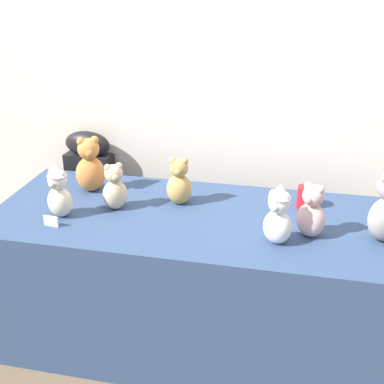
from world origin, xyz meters
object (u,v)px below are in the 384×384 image
teddy_bear_ginger (90,166)px  teddy_bear_honey (179,182)px  display_table (192,279)px  teddy_bear_sand (115,188)px  teddy_bear_snow (278,215)px  instrument_case (93,203)px  teddy_bear_cream (59,191)px  teddy_bear_blush (312,212)px  party_cup_red (305,197)px

teddy_bear_ginger → teddy_bear_honey: bearing=-36.5°
display_table → teddy_bear_sand: (-0.38, -0.01, 0.47)m
display_table → teddy_bear_snow: size_ratio=7.03×
instrument_case → teddy_bear_cream: 0.78m
display_table → teddy_bear_honey: size_ratio=7.87×
display_table → teddy_bear_blush: (0.54, -0.08, 0.48)m
instrument_case → teddy_bear_cream: bearing=-73.6°
teddy_bear_ginger → party_cup_red: teddy_bear_ginger is taller
party_cup_red → teddy_bear_honey: bearing=-172.3°
instrument_case → display_table: bearing=-31.2°
display_table → teddy_bear_ginger: size_ratio=6.48×
teddy_bear_blush → party_cup_red: size_ratio=2.24×
teddy_bear_cream → party_cup_red: teddy_bear_cream is taller
teddy_bear_blush → teddy_bear_snow: bearing=-116.6°
teddy_bear_blush → party_cup_red: (-0.02, 0.28, -0.06)m
teddy_bear_ginger → teddy_bear_blush: bearing=-42.8°
teddy_bear_ginger → teddy_bear_sand: bearing=-71.5°
teddy_bear_blush → display_table: bearing=-159.0°
display_table → teddy_bear_sand: bearing=-179.2°
party_cup_red → teddy_bear_snow: bearing=-107.1°
teddy_bear_blush → teddy_bear_honey: size_ratio=1.02×
party_cup_red → instrument_case: bearing=165.1°
teddy_bear_snow → teddy_bear_honey: bearing=172.7°
instrument_case → teddy_bear_sand: teddy_bear_sand is taller
teddy_bear_blush → teddy_bear_honey: 0.66m
instrument_case → teddy_bear_honey: 0.86m
teddy_bear_sand → teddy_bear_honey: (0.29, 0.12, 0.00)m
instrument_case → teddy_bear_honey: size_ratio=3.82×
teddy_bear_sand → party_cup_red: bearing=-21.5°
teddy_bear_blush → teddy_bear_cream: 1.14m
teddy_bear_sand → teddy_bear_honey: bearing=-11.7°
teddy_bear_sand → teddy_bear_ginger: bearing=104.3°
display_table → teddy_bear_honey: teddy_bear_honey is taller
instrument_case → teddy_bear_snow: size_ratio=3.41×
teddy_bear_cream → party_cup_red: bearing=25.7°
teddy_bear_blush → teddy_bear_snow: teddy_bear_snow is taller
teddy_bear_cream → teddy_bear_ginger: size_ratio=0.90×
teddy_bear_blush → teddy_bear_sand: (-0.92, 0.08, -0.01)m
teddy_bear_sand → teddy_bear_ginger: size_ratio=0.79×
teddy_bear_cream → teddy_bear_snow: teddy_bear_snow is taller
teddy_bear_ginger → instrument_case: bearing=85.0°
teddy_bear_cream → teddy_bear_honey: (0.51, 0.25, -0.02)m
teddy_bear_sand → party_cup_red: (0.89, 0.20, -0.05)m
teddy_bear_blush → teddy_bear_ginger: size_ratio=0.84×
display_table → instrument_case: size_ratio=2.06×
display_table → teddy_bear_sand: teddy_bear_sand is taller
instrument_case → teddy_bear_snow: teddy_bear_snow is taller
teddy_bear_honey → instrument_case: bearing=139.2°
display_table → teddy_bear_ginger: 0.78m
teddy_bear_cream → teddy_bear_snow: (1.00, -0.04, 0.00)m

